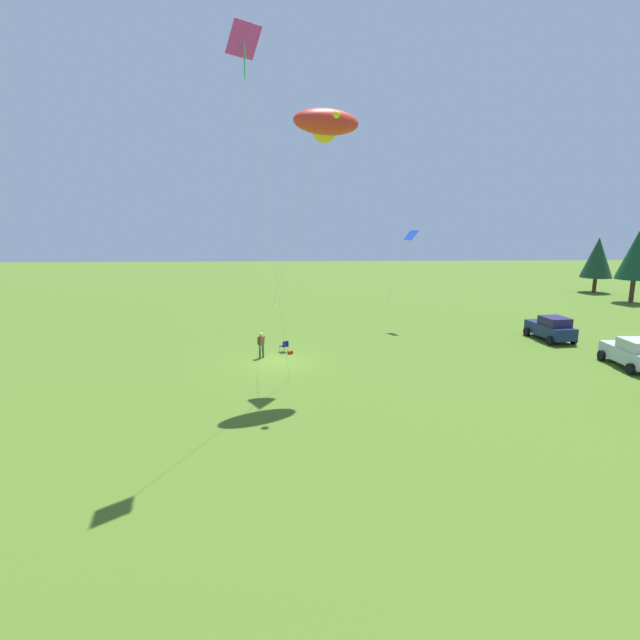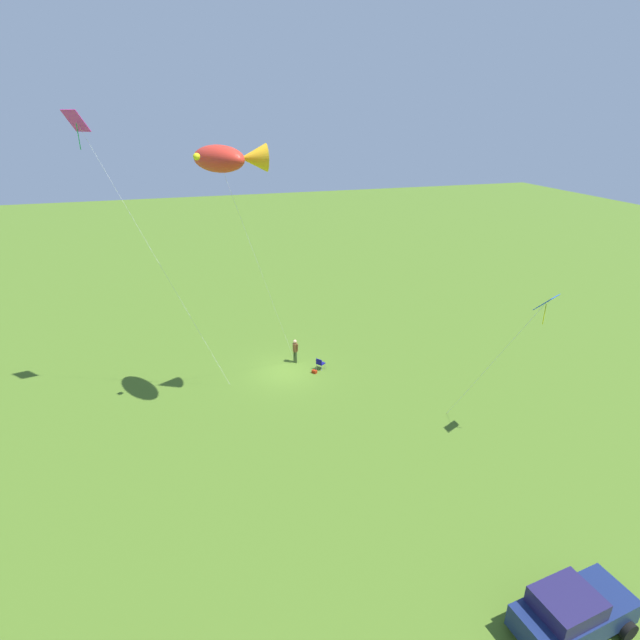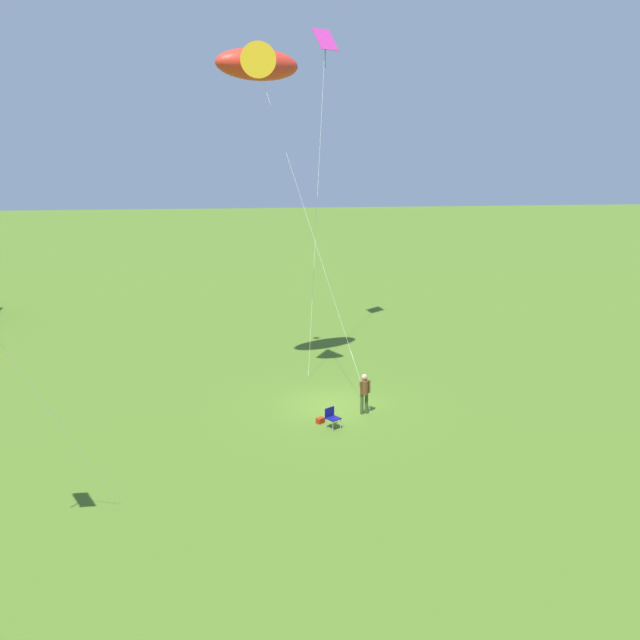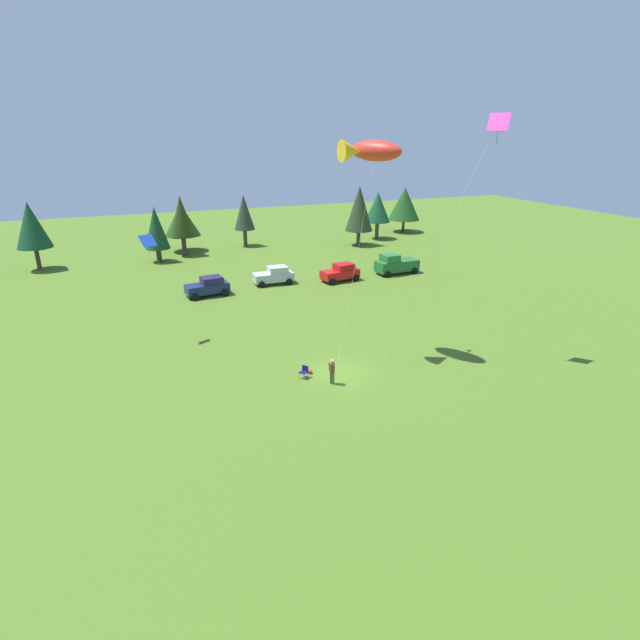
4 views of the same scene
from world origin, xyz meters
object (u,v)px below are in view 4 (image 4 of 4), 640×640
object	(u,v)px
truck_green_flatbed	(396,264)
kite_diamond_blue	(149,243)
car_navy_hatch	(208,286)
folding_chair	(304,371)
car_red_sedan	(341,272)
kite_large_fish	(370,151)
kite_diamond_rainbow	(496,129)
person_kite_flyer	(332,370)
backpack_on_grass	(309,372)
car_silver_compact	(274,275)

from	to	relation	value
truck_green_flatbed	kite_diamond_blue	size ratio (longest dim) A/B	0.62
truck_green_flatbed	kite_diamond_blue	world-z (taller)	kite_diamond_blue
car_navy_hatch	folding_chair	bearing A→B (deg)	-89.26
car_red_sedan	kite_large_fish	xyz separation A→B (m)	(-6.14, -17.75, 13.27)
car_red_sedan	kite_large_fish	bearing A→B (deg)	-117.55
kite_large_fish	kite_diamond_blue	xyz separation A→B (m)	(-13.96, 7.92, -6.53)
car_red_sedan	truck_green_flatbed	bearing A→B (deg)	-5.39
car_navy_hatch	kite_diamond_rainbow	world-z (taller)	kite_diamond_rainbow
folding_chair	car_red_sedan	size ratio (longest dim) A/B	0.19
person_kite_flyer	car_red_sedan	xyz separation A→B (m)	(10.44, 21.85, -0.07)
car_navy_hatch	truck_green_flatbed	size ratio (longest dim) A/B	0.86
backpack_on_grass	car_navy_hatch	bearing A→B (deg)	99.10
person_kite_flyer	car_navy_hatch	bearing A→B (deg)	-99.95
kite_large_fish	folding_chair	bearing A→B (deg)	-155.49
truck_green_flatbed	kite_diamond_rainbow	xyz separation A→B (m)	(-6.20, -21.70, 14.47)
kite_diamond_rainbow	kite_diamond_blue	world-z (taller)	kite_diamond_rainbow
person_kite_flyer	folding_chair	distance (m)	2.11
car_navy_hatch	kite_diamond_rainbow	size ratio (longest dim) A/B	0.27
car_navy_hatch	car_red_sedan	xyz separation A→B (m)	(14.49, -0.08, 0.00)
car_silver_compact	truck_green_flatbed	bearing A→B (deg)	-3.79
car_silver_compact	car_red_sedan	xyz separation A→B (m)	(7.14, -1.60, 0.00)
car_silver_compact	car_red_sedan	distance (m)	7.32
kite_large_fish	car_red_sedan	bearing A→B (deg)	70.93
backpack_on_grass	kite_diamond_rainbow	world-z (taller)	kite_diamond_rainbow
truck_green_flatbed	kite_diamond_blue	bearing A→B (deg)	17.88
person_kite_flyer	truck_green_flatbed	xyz separation A→B (m)	(17.54, 22.24, 0.08)
folding_chair	car_red_sedan	xyz separation A→B (m)	(11.80, 20.34, 0.46)
backpack_on_grass	kite_diamond_blue	size ratio (longest dim) A/B	0.04
truck_green_flatbed	kite_large_fish	bearing A→B (deg)	51.17
kite_large_fish	kite_diamond_rainbow	xyz separation A→B (m)	(7.04, -3.56, 1.35)
folding_chair	truck_green_flatbed	bearing A→B (deg)	-168.86
folding_chair	car_silver_compact	xyz separation A→B (m)	(4.66, 21.94, 0.46)
kite_diamond_blue	person_kite_flyer	bearing A→B (deg)	-51.22
kite_diamond_rainbow	kite_diamond_blue	xyz separation A→B (m)	(-21.00, 11.49, -7.88)
backpack_on_grass	truck_green_flatbed	bearing A→B (deg)	47.85
kite_large_fish	car_silver_compact	bearing A→B (deg)	92.97
backpack_on_grass	car_silver_compact	world-z (taller)	car_silver_compact
truck_green_flatbed	kite_diamond_blue	xyz separation A→B (m)	(-27.21, -10.21, 6.59)
kite_large_fish	person_kite_flyer	bearing A→B (deg)	-136.36
car_navy_hatch	kite_diamond_blue	distance (m)	13.23
person_kite_flyer	backpack_on_grass	size ratio (longest dim) A/B	5.44
folding_chair	kite_diamond_blue	world-z (taller)	kite_diamond_blue
car_red_sedan	kite_diamond_blue	xyz separation A→B (m)	(-20.10, -9.83, 6.74)
person_kite_flyer	kite_large_fish	bearing A→B (deg)	-156.77
backpack_on_grass	truck_green_flatbed	world-z (taller)	truck_green_flatbed
kite_diamond_rainbow	kite_diamond_blue	size ratio (longest dim) A/B	2.00
kite_large_fish	car_navy_hatch	bearing A→B (deg)	115.09
person_kite_flyer	backpack_on_grass	bearing A→B (deg)	-86.66
truck_green_flatbed	kite_diamond_rainbow	world-z (taller)	kite_diamond_rainbow
car_navy_hatch	kite_large_fish	distance (m)	23.75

